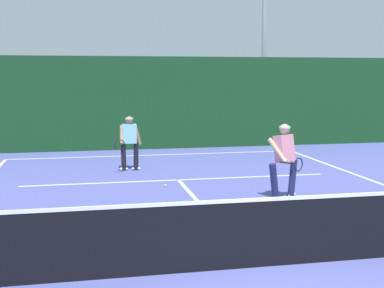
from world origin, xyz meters
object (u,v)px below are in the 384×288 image
(player_near, at_px, (284,158))
(light_pole, at_px, (264,33))
(player_far, at_px, (129,141))
(tennis_ball, at_px, (165,186))

(player_near, height_order, light_pole, light_pole)
(player_far, height_order, tennis_ball, player_far)
(player_near, relative_size, tennis_ball, 25.44)
(player_near, distance_m, light_pole, 11.23)
(tennis_ball, xyz_separation_m, light_pole, (5.44, 8.43, 4.42))
(player_far, relative_size, tennis_ball, 23.71)
(player_near, distance_m, tennis_ball, 3.09)
(tennis_ball, height_order, light_pole, light_pole)
(player_near, xyz_separation_m, player_far, (-3.03, 4.23, -0.07))
(player_near, xyz_separation_m, light_pole, (3.07, 10.21, 3.53))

